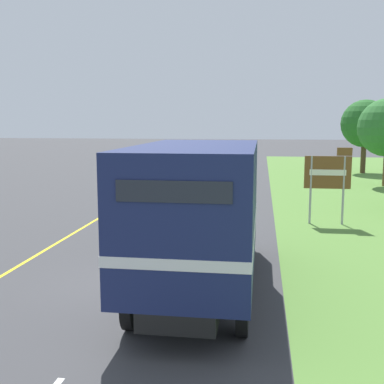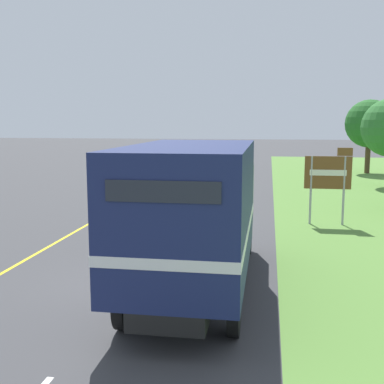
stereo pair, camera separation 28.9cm
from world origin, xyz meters
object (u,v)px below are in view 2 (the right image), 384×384
at_px(horse_trailer_truck, 196,210).
at_px(lead_car_white, 177,176).
at_px(highway_sign, 329,175).
at_px(roadside_tree_far, 369,124).

xyz_separation_m(horse_trailer_truck, lead_car_white, (-3.54, 16.19, -1.07)).
height_order(lead_car_white, highway_sign, highway_sign).
height_order(horse_trailer_truck, lead_car_white, horse_trailer_truck).
bearing_deg(highway_sign, roadside_tree_far, 75.14).
distance_m(lead_car_white, highway_sign, 10.95).
bearing_deg(roadside_tree_far, lead_car_white, -136.11).
relative_size(horse_trailer_truck, lead_car_white, 1.84).
height_order(highway_sign, roadside_tree_far, roadside_tree_far).
bearing_deg(horse_trailer_truck, lead_car_white, 102.35).
distance_m(highway_sign, roadside_tree_far, 21.10).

